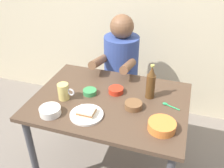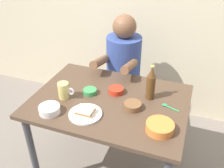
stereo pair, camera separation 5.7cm
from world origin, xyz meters
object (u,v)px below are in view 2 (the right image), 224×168
object	(u,v)px
stool	(123,95)
plate_orange	(85,114)
sandwich	(85,111)
condiment_bowl_brown	(133,105)
person_seated	(123,58)
beer_bottle	(151,84)
beer_mug	(64,91)
dining_table	(110,110)

from	to	relation	value
stool	plate_orange	bearing A→B (deg)	-89.28
stool	sandwich	world-z (taller)	sandwich
condiment_bowl_brown	stool	bearing A→B (deg)	112.65
person_seated	plate_orange	distance (m)	0.84
stool	beer_bottle	xyz separation A→B (m)	(0.36, -0.51, 0.51)
beer_mug	condiment_bowl_brown	bearing A→B (deg)	5.35
stool	beer_bottle	bearing A→B (deg)	-54.72
person_seated	sandwich	size ratio (longest dim) A/B	6.54
dining_table	beer_bottle	bearing A→B (deg)	23.89
plate_orange	beer_bottle	xyz separation A→B (m)	(0.35, 0.34, 0.11)
beer_mug	condiment_bowl_brown	world-z (taller)	beer_mug
condiment_bowl_brown	person_seated	bearing A→B (deg)	112.99
stool	beer_mug	distance (m)	0.88
dining_table	beer_mug	size ratio (longest dim) A/B	8.73
beer_bottle	plate_orange	bearing A→B (deg)	-136.21
stool	beer_bottle	distance (m)	0.81
person_seated	stool	bearing A→B (deg)	90.00
plate_orange	sandwich	xyz separation A→B (m)	(0.00, 0.00, 0.02)
stool	condiment_bowl_brown	xyz separation A→B (m)	(0.28, -0.67, 0.41)
plate_orange	condiment_bowl_brown	size ratio (longest dim) A/B	1.83
sandwich	beer_bottle	distance (m)	0.50
dining_table	condiment_bowl_brown	xyz separation A→B (m)	(0.18, -0.04, 0.12)
condiment_bowl_brown	beer_bottle	bearing A→B (deg)	63.23
stool	person_seated	distance (m)	0.42
sandwich	plate_orange	bearing A→B (deg)	-116.57
sandwich	condiment_bowl_brown	xyz separation A→B (m)	(0.27, 0.18, -0.01)
stool	beer_mug	world-z (taller)	beer_mug
stool	beer_mug	size ratio (longest dim) A/B	3.57
person_seated	condiment_bowl_brown	bearing A→B (deg)	-67.01
stool	sandwich	bearing A→B (deg)	-89.28
sandwich	condiment_bowl_brown	distance (m)	0.32
sandwich	condiment_bowl_brown	world-z (taller)	sandwich
dining_table	stool	distance (m)	0.70
sandwich	condiment_bowl_brown	size ratio (longest dim) A/B	0.92
plate_orange	beer_bottle	size ratio (longest dim) A/B	0.84
stool	dining_table	bearing A→B (deg)	-81.19
plate_orange	condiment_bowl_brown	distance (m)	0.32
sandwich	beer_mug	world-z (taller)	beer_mug
sandwich	beer_bottle	world-z (taller)	beer_bottle
person_seated	sandwich	distance (m)	0.84
beer_mug	beer_bottle	distance (m)	0.62
sandwich	beer_bottle	bearing A→B (deg)	43.79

